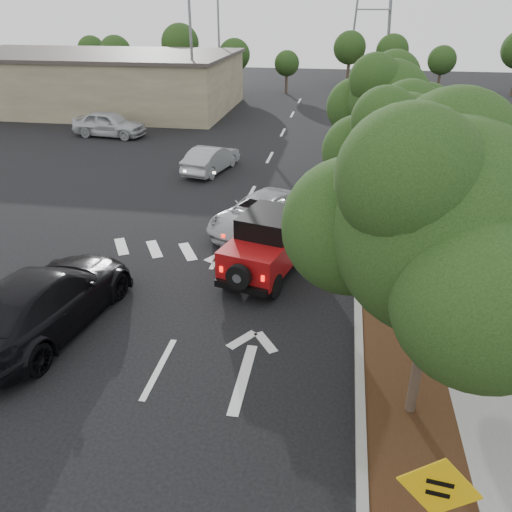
% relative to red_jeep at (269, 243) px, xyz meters
% --- Properties ---
extents(ground, '(120.00, 120.00, 0.00)m').
position_rel_red_jeep_xyz_m(ground, '(-1.83, -5.07, -1.00)').
color(ground, black).
rests_on(ground, ground).
extents(curb, '(0.20, 70.00, 0.15)m').
position_rel_red_jeep_xyz_m(curb, '(2.77, 6.93, -0.92)').
color(curb, '#9E9B93').
rests_on(curb, ground).
extents(planting_strip, '(1.80, 70.00, 0.12)m').
position_rel_red_jeep_xyz_m(planting_strip, '(3.77, 6.93, -0.94)').
color(planting_strip, black).
rests_on(planting_strip, ground).
extents(sidewalk, '(2.00, 70.00, 0.12)m').
position_rel_red_jeep_xyz_m(sidewalk, '(5.67, 6.93, -0.94)').
color(sidewalk, gray).
rests_on(sidewalk, ground).
extents(hedge, '(0.80, 70.00, 0.80)m').
position_rel_red_jeep_xyz_m(hedge, '(7.07, 6.93, -0.60)').
color(hedge, black).
rests_on(hedge, ground).
extents(commercial_building, '(22.00, 12.00, 4.00)m').
position_rel_red_jeep_xyz_m(commercial_building, '(-17.83, 24.93, 1.00)').
color(commercial_building, '#7F7058').
rests_on(commercial_building, ground).
extents(transmission_tower, '(7.00, 4.00, 28.00)m').
position_rel_red_jeep_xyz_m(transmission_tower, '(4.17, 42.93, -1.00)').
color(transmission_tower, slate).
rests_on(transmission_tower, ground).
extents(street_tree_near, '(3.80, 3.80, 5.92)m').
position_rel_red_jeep_xyz_m(street_tree_near, '(3.77, -5.57, -1.00)').
color(street_tree_near, '#193210').
rests_on(street_tree_near, ground).
extents(street_tree_mid, '(3.20, 3.20, 5.32)m').
position_rel_red_jeep_xyz_m(street_tree_mid, '(3.77, 1.43, -1.00)').
color(street_tree_mid, '#193210').
rests_on(street_tree_mid, ground).
extents(street_tree_far, '(3.40, 3.40, 5.62)m').
position_rel_red_jeep_xyz_m(street_tree_far, '(3.77, 7.93, -1.00)').
color(street_tree_far, '#193210').
rests_on(street_tree_far, ground).
extents(light_pole_a, '(2.00, 0.22, 9.00)m').
position_rel_red_jeep_xyz_m(light_pole_a, '(-8.33, 20.93, -1.00)').
color(light_pole_a, slate).
rests_on(light_pole_a, ground).
extents(light_pole_b, '(2.00, 0.22, 9.00)m').
position_rel_red_jeep_xyz_m(light_pole_b, '(-9.33, 32.93, -1.00)').
color(light_pole_b, slate).
rests_on(light_pole_b, ground).
extents(red_jeep, '(2.51, 4.00, 1.96)m').
position_rel_red_jeep_xyz_m(red_jeep, '(0.00, 0.00, 0.00)').
color(red_jeep, black).
rests_on(red_jeep, ground).
extents(silver_suv_ahead, '(3.91, 5.16, 1.30)m').
position_rel_red_jeep_xyz_m(silver_suv_ahead, '(-0.78, 3.18, -0.34)').
color(silver_suv_ahead, '#A6A8AE').
rests_on(silver_suv_ahead, ground).
extents(black_suv_oncoming, '(3.05, 5.96, 1.65)m').
position_rel_red_jeep_xyz_m(black_suv_oncoming, '(-5.21, -3.96, -0.17)').
color(black_suv_oncoming, black).
rests_on(black_suv_oncoming, ground).
extents(silver_sedan_oncoming, '(2.23, 4.14, 1.30)m').
position_rel_red_jeep_xyz_m(silver_sedan_oncoming, '(-4.36, 9.92, -0.35)').
color(silver_sedan_oncoming, '#96989D').
rests_on(silver_sedan_oncoming, ground).
extents(parked_suv, '(4.78, 2.35, 1.57)m').
position_rel_red_jeep_xyz_m(parked_suv, '(-12.54, 16.05, -0.21)').
color(parked_suv, '#B9BDC1').
rests_on(parked_suv, ground).
extents(speed_hump_sign, '(1.09, 0.15, 2.33)m').
position_rel_red_jeep_xyz_m(speed_hump_sign, '(3.57, -8.91, 0.62)').
color(speed_hump_sign, slate).
rests_on(speed_hump_sign, ground).
extents(terracotta_planter, '(0.78, 0.78, 1.35)m').
position_rel_red_jeep_xyz_m(terracotta_planter, '(5.14, -1.57, -0.08)').
color(terracotta_planter, brown).
rests_on(terracotta_planter, ground).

